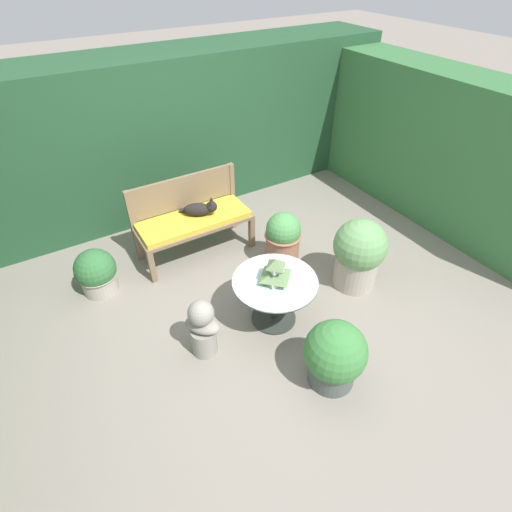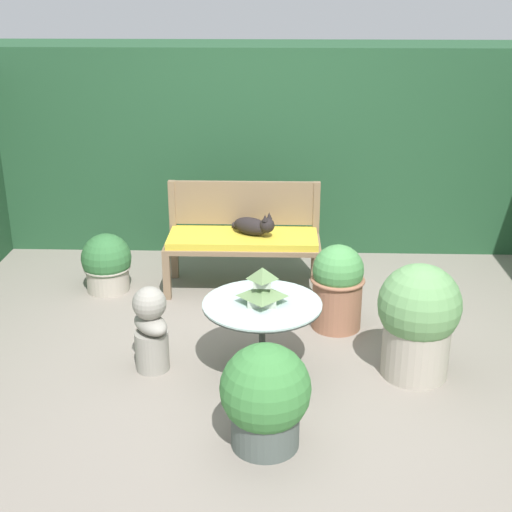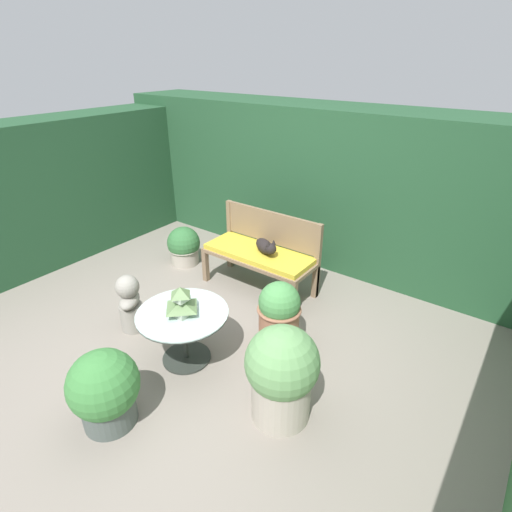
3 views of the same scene
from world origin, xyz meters
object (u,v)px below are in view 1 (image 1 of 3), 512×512
pagoda_birdhouse (276,272)px  cat (201,209)px  garden_bench (194,223)px  potted_plant_table_near (359,253)px  potted_plant_patio_mid (96,272)px  garden_bust (203,328)px  patio_table (275,289)px  potted_plant_table_far (283,239)px  potted_plant_bench_right (335,356)px

pagoda_birdhouse → cat: bearing=94.2°
garden_bench → potted_plant_table_near: 1.83m
cat → potted_plant_patio_mid: 1.29m
garden_bust → potted_plant_table_near: bearing=51.6°
patio_table → potted_plant_table_far: potted_plant_table_far is taller
garden_bust → potted_plant_bench_right: potted_plant_bench_right is taller
cat → garden_bust: 1.53m
garden_bust → garden_bench: bearing=120.0°
garden_bench → potted_plant_table_near: size_ratio=1.65×
patio_table → pagoda_birdhouse: (0.00, 0.00, 0.21)m
cat → potted_plant_table_far: cat is taller
garden_bench → potted_plant_bench_right: 2.20m
patio_table → potted_plant_bench_right: 0.83m
patio_table → potted_plant_bench_right: (0.04, -0.82, -0.09)m
potted_plant_table_far → potted_plant_patio_mid: potted_plant_table_far is taller
pagoda_birdhouse → potted_plant_table_near: (1.02, -0.01, -0.20)m
garden_bench → potted_plant_table_far: (0.74, -0.69, -0.08)m
patio_table → potted_plant_table_near: (1.02, -0.01, 0.01)m
cat → patio_table: bearing=-56.8°
garden_bust → potted_plant_table_near: potted_plant_table_near is taller
potted_plant_table_far → cat: bearing=132.8°
potted_plant_table_far → pagoda_birdhouse: bearing=-129.4°
potted_plant_bench_right → pagoda_birdhouse: bearing=92.6°
cat → potted_plant_table_far: size_ratio=0.57×
potted_plant_table_far → potted_plant_patio_mid: (-1.89, 0.63, -0.10)m
patio_table → potted_plant_table_near: size_ratio=1.01×
potted_plant_table_far → potted_plant_bench_right: size_ratio=1.06×
garden_bust → cat: bearing=116.7°
pagoda_birdhouse → potted_plant_bench_right: 0.88m
patio_table → potted_plant_table_far: (0.55, 0.67, -0.06)m
potted_plant_table_near → potted_plant_bench_right: size_ratio=1.26×
potted_plant_bench_right → garden_bust: bearing=133.6°
patio_table → potted_plant_table_far: size_ratio=1.20×
cat → potted_plant_table_far: bearing=-18.2°
patio_table → potted_plant_bench_right: potted_plant_bench_right is taller
garden_bust → potted_plant_bench_right: 1.13m
garden_bust → potted_plant_patio_mid: garden_bust is taller
cat → potted_plant_bench_right: bearing=-57.4°
potted_plant_table_far → potted_plant_bench_right: 1.57m
garden_bench → cat: bearing=3.3°
garden_bust → potted_plant_table_near: (1.76, -0.01, 0.10)m
garden_bust → potted_plant_bench_right: bearing=5.5°
garden_bench → potted_plant_patio_mid: bearing=-176.8°
garden_bench → patio_table: (0.19, -1.36, -0.02)m
pagoda_birdhouse → potted_plant_bench_right: size_ratio=0.40×
potted_plant_patio_mid → potted_plant_table_near: bearing=-29.0°
garden_bench → garden_bust: (-0.55, -1.36, -0.11)m
garden_bench → potted_plant_patio_mid: potted_plant_patio_mid is taller
cat → potted_plant_patio_mid: (-1.24, -0.07, -0.33)m
potted_plant_bench_right → cat: bearing=93.6°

